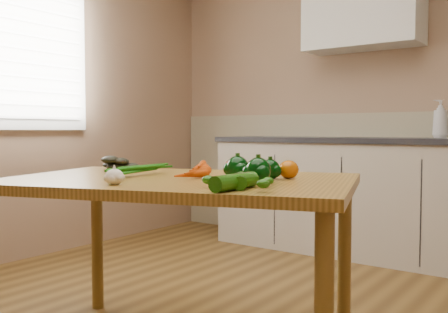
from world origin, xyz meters
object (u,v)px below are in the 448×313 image
at_px(garlic_bulb, 114,177).
at_px(tomato_a, 233,167).
at_px(zucchini_a, 241,181).
at_px(tomato_c, 289,169).
at_px(zucchini_b, 235,182).
at_px(pepper_b, 270,170).
at_px(table, 179,198).
at_px(soap_bottle_a, 440,119).
at_px(pepper_c, 258,171).
at_px(tomato_b, 257,169).
at_px(pepper_a, 238,168).
at_px(carrot_bunch, 179,168).
at_px(leafy_greens, 116,161).

distance_m(garlic_bulb, tomato_a, 0.59).
bearing_deg(zucchini_a, tomato_c, 93.22).
distance_m(tomato_a, zucchini_a, 0.49).
bearing_deg(zucchini_b, tomato_c, 95.33).
xyz_separation_m(garlic_bulb, pepper_b, (0.36, 0.50, 0.01)).
distance_m(table, zucchini_a, 0.45).
relative_size(soap_bottle_a, tomato_a, 3.53).
height_order(pepper_c, tomato_b, pepper_c).
xyz_separation_m(garlic_bulb, pepper_a, (0.25, 0.43, 0.02)).
distance_m(carrot_bunch, pepper_c, 0.42).
distance_m(tomato_c, zucchini_a, 0.38).
distance_m(pepper_c, zucchini_b, 0.22).
relative_size(soap_bottle_a, pepper_a, 2.97).
bearing_deg(pepper_b, soap_bottle_a, 85.41).
xyz_separation_m(pepper_a, pepper_c, (0.15, -0.08, 0.00)).
xyz_separation_m(tomato_b, zucchini_b, (0.21, -0.47, -0.00)).
bearing_deg(tomato_c, pepper_c, -90.05).
bearing_deg(garlic_bulb, soap_bottle_a, 78.60).
bearing_deg(leafy_greens, table, -10.15).
relative_size(garlic_bulb, tomato_b, 1.09).
bearing_deg(tomato_a, pepper_a, -49.96).
height_order(leafy_greens, pepper_a, leafy_greens).
bearing_deg(pepper_a, garlic_bulb, -120.47).
xyz_separation_m(leafy_greens, zucchini_b, (0.91, -0.29, -0.02)).
distance_m(soap_bottle_a, leafy_greens, 2.40).
bearing_deg(zucchini_b, pepper_a, 123.04).
height_order(table, carrot_bunch, carrot_bunch).
bearing_deg(tomato_b, tomato_c, -7.78).
distance_m(tomato_b, tomato_c, 0.17).
xyz_separation_m(soap_bottle_a, garlic_bulb, (-0.52, -2.60, -0.25)).
bearing_deg(pepper_c, soap_bottle_a, 86.82).
bearing_deg(zucchini_a, pepper_b, 101.89).
xyz_separation_m(pepper_b, tomato_a, (-0.24, 0.08, -0.00)).
distance_m(soap_bottle_a, zucchini_a, 2.42).
distance_m(leafy_greens, tomato_b, 0.72).
height_order(leafy_greens, tomato_c, leafy_greens).
xyz_separation_m(pepper_a, pepper_b, (0.11, 0.08, -0.01)).
bearing_deg(table, pepper_a, 1.53).
distance_m(garlic_bulb, pepper_c, 0.53).
relative_size(table, pepper_b, 20.29).
distance_m(table, leafy_greens, 0.51).
bearing_deg(tomato_c, zucchini_b, -84.67).
distance_m(soap_bottle_a, pepper_b, 2.11).
bearing_deg(zucchini_b, carrot_bunch, 152.04).
distance_m(pepper_b, tomato_b, 0.16).
xyz_separation_m(table, tomato_c, (0.39, 0.24, 0.12)).
height_order(pepper_a, tomato_b, pepper_a).
xyz_separation_m(pepper_a, tomato_b, (-0.02, 0.18, -0.02)).
height_order(garlic_bulb, tomato_c, tomato_c).
xyz_separation_m(pepper_c, tomato_c, (0.00, 0.23, -0.01)).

